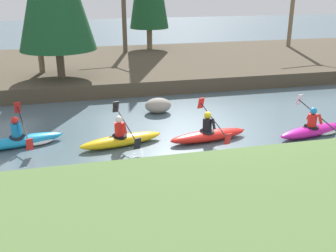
% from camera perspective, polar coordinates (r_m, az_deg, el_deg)
% --- Properties ---
extents(ground_plane, '(90.00, 90.00, 0.00)m').
position_cam_1_polar(ground_plane, '(13.71, 6.90, -1.10)').
color(ground_plane, '#4C606B').
extents(riverbank_near, '(44.00, 7.42, 0.59)m').
position_cam_1_polar(riverbank_near, '(8.62, 21.92, -14.22)').
color(riverbank_near, '#56753D').
rests_on(riverbank_near, ground).
extents(riverbank_far, '(44.00, 10.94, 0.67)m').
position_cam_1_polar(riverbank_far, '(23.43, -2.03, 8.91)').
color(riverbank_far, '#4C4233').
rests_on(riverbank_far, ground).
extents(bare_tree_upstream, '(2.71, 2.68, 4.84)m').
position_cam_1_polar(bare_tree_upstream, '(20.49, -18.37, 13.70)').
color(bare_tree_upstream, '#7A664C').
rests_on(bare_tree_upstream, riverbank_far).
extents(bare_tree_mid_upstream, '(2.97, 2.94, 5.34)m').
position_cam_1_polar(bare_tree_mid_upstream, '(25.50, -6.39, 16.22)').
color(bare_tree_mid_upstream, brown).
rests_on(bare_tree_mid_upstream, riverbank_far).
extents(kayaker_lead, '(2.79, 2.06, 1.20)m').
position_cam_1_polar(kayaker_lead, '(14.33, 20.50, -0.47)').
color(kayaker_lead, '#C61999').
rests_on(kayaker_lead, ground).
extents(kayaker_middle, '(2.80, 2.07, 1.20)m').
position_cam_1_polar(kayaker_middle, '(13.03, 5.96, -1.17)').
color(kayaker_middle, red).
rests_on(kayaker_middle, ground).
extents(kayaker_trailing, '(2.79, 2.05, 1.20)m').
position_cam_1_polar(kayaker_trailing, '(12.67, -6.70, -1.84)').
color(kayaker_trailing, yellow).
rests_on(kayaker_trailing, ground).
extents(kayaker_far_back, '(2.78, 2.05, 1.20)m').
position_cam_1_polar(kayaker_far_back, '(13.39, -20.29, -1.89)').
color(kayaker_far_back, '#1993D6').
rests_on(kayaker_far_back, ground).
extents(boulder_midstream, '(1.05, 0.82, 0.59)m').
position_cam_1_polar(boulder_midstream, '(15.71, -1.46, 3.01)').
color(boulder_midstream, gray).
rests_on(boulder_midstream, ground).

